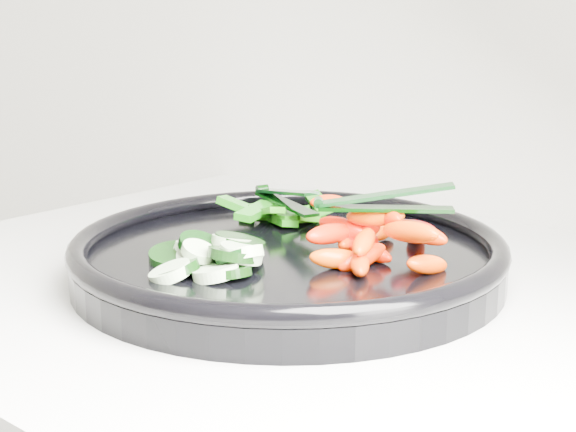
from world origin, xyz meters
The scene contains 6 objects.
veggie_tray centered at (-0.63, 1.69, 0.95)m, with size 0.46×0.46×0.04m.
cucumber_pile centered at (-0.65, 1.62, 0.96)m, with size 0.12×0.13×0.04m.
carrot_pile centered at (-0.56, 1.71, 0.97)m, with size 0.15×0.16×0.05m.
pepper_pile centered at (-0.71, 1.76, 0.96)m, with size 0.10×0.12×0.04m.
tong_carrot centered at (-0.56, 1.72, 1.00)m, with size 0.10×0.08×0.02m.
tong_pepper centered at (-0.70, 1.76, 0.98)m, with size 0.11×0.06×0.02m.
Camera 1 is at (-0.21, 1.18, 1.15)m, focal length 50.00 mm.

